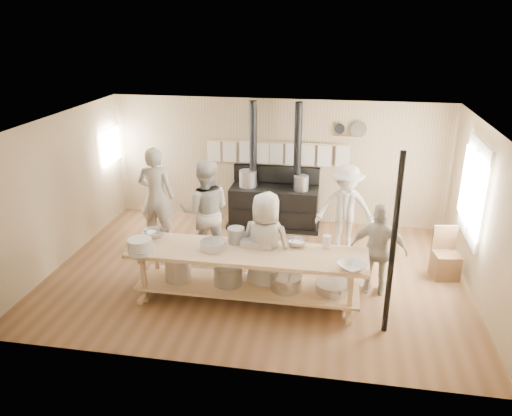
% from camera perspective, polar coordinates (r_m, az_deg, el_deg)
% --- Properties ---
extents(ground, '(7.00, 7.00, 0.00)m').
position_cam_1_polar(ground, '(8.68, 0.13, -7.42)').
color(ground, brown).
rests_on(ground, ground).
extents(room_shell, '(7.00, 7.00, 7.00)m').
position_cam_1_polar(room_shell, '(8.03, 0.14, 2.80)').
color(room_shell, tan).
rests_on(room_shell, ground).
extents(window_right, '(0.09, 1.50, 1.65)m').
position_cam_1_polar(window_right, '(8.81, 23.69, 1.81)').
color(window_right, beige).
rests_on(window_right, ground).
extents(left_opening, '(0.00, 0.90, 0.90)m').
position_cam_1_polar(left_opening, '(10.93, -16.26, 6.79)').
color(left_opening, white).
rests_on(left_opening, ground).
extents(stove, '(1.90, 0.75, 2.60)m').
position_cam_1_polar(stove, '(10.37, 2.06, 0.64)').
color(stove, black).
rests_on(stove, ground).
extents(towel_rail, '(3.00, 0.04, 0.47)m').
position_cam_1_polar(towel_rail, '(10.33, 2.39, 6.52)').
color(towel_rail, tan).
rests_on(towel_rail, ground).
extents(back_wall_shelf, '(0.63, 0.14, 0.32)m').
position_cam_1_polar(back_wall_shelf, '(10.18, 10.74, 8.59)').
color(back_wall_shelf, tan).
rests_on(back_wall_shelf, ground).
extents(prep_table, '(3.60, 0.90, 0.85)m').
position_cam_1_polar(prep_table, '(7.66, -1.08, -7.17)').
color(prep_table, tan).
rests_on(prep_table, ground).
extents(support_post, '(0.08, 0.08, 2.60)m').
position_cam_1_polar(support_post, '(6.84, 15.39, -4.31)').
color(support_post, black).
rests_on(support_post, ground).
extents(cook_far_left, '(0.71, 0.47, 1.92)m').
position_cam_1_polar(cook_far_left, '(9.59, -11.32, 1.29)').
color(cook_far_left, '#B5AEA0').
rests_on(cook_far_left, ground).
extents(cook_left, '(1.04, 0.89, 1.86)m').
position_cam_1_polar(cook_left, '(8.82, -5.78, -0.37)').
color(cook_left, '#B5AEA0').
rests_on(cook_left, ground).
extents(cook_center, '(0.92, 0.69, 1.71)m').
position_cam_1_polar(cook_center, '(7.67, 1.11, -4.32)').
color(cook_center, '#B5AEA0').
rests_on(cook_center, ground).
extents(cook_right, '(0.92, 0.48, 1.50)m').
position_cam_1_polar(cook_right, '(7.99, 13.81, -4.69)').
color(cook_right, '#B5AEA0').
rests_on(cook_right, ground).
extents(cook_by_window, '(1.09, 0.63, 1.68)m').
position_cam_1_polar(cook_by_window, '(9.31, 10.18, -0.05)').
color(cook_by_window, '#B5AEA0').
rests_on(cook_by_window, ground).
extents(chair, '(0.47, 0.47, 0.87)m').
position_cam_1_polar(chair, '(9.04, 20.80, -5.86)').
color(chair, '#503820').
rests_on(chair, ground).
extents(bowl_white_a, '(0.49, 0.49, 0.09)m').
position_cam_1_polar(bowl_white_a, '(7.62, -13.07, -4.71)').
color(bowl_white_a, white).
rests_on(bowl_white_a, prep_table).
extents(bowl_steel_a, '(0.49, 0.49, 0.11)m').
position_cam_1_polar(bowl_steel_a, '(8.12, -11.48, -2.86)').
color(bowl_steel_a, silver).
rests_on(bowl_steel_a, prep_table).
extents(bowl_white_b, '(0.56, 0.56, 0.10)m').
position_cam_1_polar(bowl_white_b, '(7.08, 10.96, -6.61)').
color(bowl_white_b, white).
rests_on(bowl_white_b, prep_table).
extents(bowl_steel_b, '(0.42, 0.42, 0.09)m').
position_cam_1_polar(bowl_steel_b, '(7.69, 4.70, -3.96)').
color(bowl_steel_b, silver).
rests_on(bowl_steel_b, prep_table).
extents(roasting_pan, '(0.52, 0.37, 0.11)m').
position_cam_1_polar(roasting_pan, '(7.67, 0.29, -3.88)').
color(roasting_pan, '#B2B2B7').
rests_on(roasting_pan, prep_table).
extents(mixing_bowl_large, '(0.42, 0.42, 0.12)m').
position_cam_1_polar(mixing_bowl_large, '(7.57, -4.94, -4.25)').
color(mixing_bowl_large, silver).
rests_on(mixing_bowl_large, prep_table).
extents(bucket_galv, '(0.32, 0.32, 0.24)m').
position_cam_1_polar(bucket_galv, '(7.74, -2.29, -3.14)').
color(bucket_galv, gray).
rests_on(bucket_galv, prep_table).
extents(deep_bowl_enamel, '(0.46, 0.46, 0.23)m').
position_cam_1_polar(deep_bowl_enamel, '(7.59, -13.11, -4.26)').
color(deep_bowl_enamel, white).
rests_on(deep_bowl_enamel, prep_table).
extents(pitcher, '(0.16, 0.16, 0.20)m').
position_cam_1_polar(pitcher, '(7.65, 8.10, -3.83)').
color(pitcher, white).
rests_on(pitcher, prep_table).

